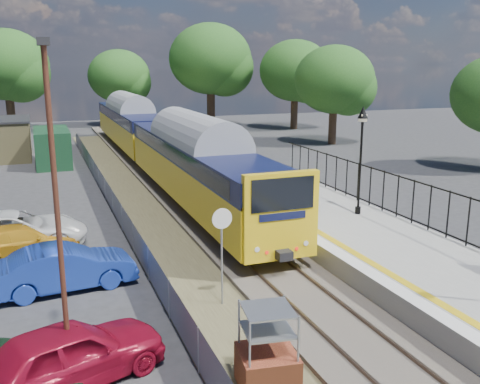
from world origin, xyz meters
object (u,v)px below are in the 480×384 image
carpark_lamp (56,202)px  car_yellow (22,241)px  victorian_lamp_north (362,135)px  car_red (70,354)px  car_white (14,231)px  speed_sign (222,239)px  car_blue (65,268)px  train (154,137)px  brick_plinth (267,351)px

carpark_lamp → car_yellow: (-1.18, 9.41, -3.72)m
victorian_lamp_north → car_red: victorian_lamp_north is taller
victorian_lamp_north → car_white: size_ratio=0.83×
speed_sign → car_red: bearing=-152.2°
carpark_lamp → car_yellow: carpark_lamp is taller
carpark_lamp → car_red: (0.02, -0.01, -3.59)m
car_red → car_white: size_ratio=0.80×
speed_sign → car_blue: size_ratio=0.69×
train → brick_plinth: bearing=-96.5°
car_yellow → car_white: (-0.29, 0.93, 0.15)m
brick_plinth → speed_sign: speed_sign is taller
train → car_blue: train is taller
speed_sign → carpark_lamp: 5.73m
train → speed_sign: (-2.50, -21.63, -0.20)m
carpark_lamp → car_red: carpark_lamp is taller
car_blue → car_yellow: size_ratio=1.04×
car_yellow → car_white: size_ratio=0.77×
brick_plinth → car_yellow: (-5.31, 11.24, -0.35)m
victorian_lamp_north → brick_plinth: 12.81m
brick_plinth → car_white: size_ratio=0.36×
car_white → car_blue: bearing=-160.5°
car_red → car_yellow: bearing=-13.4°
victorian_lamp_north → car_white: victorian_lamp_north is taller
brick_plinth → train: bearing=83.5°
speed_sign → car_blue: 5.49m
brick_plinth → speed_sign: (0.46, 4.46, 1.16)m
car_blue → brick_plinth: bearing=-158.7°
victorian_lamp_north → speed_sign: 9.38m
speed_sign → car_blue: bearing=143.1°
brick_plinth → car_red: brick_plinth is taller
car_red → car_white: 10.46m
brick_plinth → car_blue: (-3.92, 7.47, -0.24)m
victorian_lamp_north → car_red: (-12.37, -7.39, -3.54)m
speed_sign → car_white: bearing=125.8°
carpark_lamp → car_red: bearing=-40.9°
car_red → car_yellow: size_ratio=1.03×
speed_sign → car_yellow: speed_sign is taller
victorian_lamp_north → carpark_lamp: carpark_lamp is taller
victorian_lamp_north → train: victorian_lamp_north is taller
brick_plinth → car_white: bearing=114.7°
car_yellow → car_white: 0.99m
victorian_lamp_north → speed_sign: victorian_lamp_north is taller
victorian_lamp_north → car_white: bearing=167.9°
victorian_lamp_north → speed_sign: bearing=-148.7°
victorian_lamp_north → car_blue: victorian_lamp_north is taller
car_red → train: bearing=-36.9°
train → car_red: (-7.07, -24.28, -1.59)m
car_blue → carpark_lamp: bearing=171.5°
car_yellow → speed_sign: bearing=-150.8°
victorian_lamp_north → speed_sign: (-7.80, -4.74, -2.16)m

